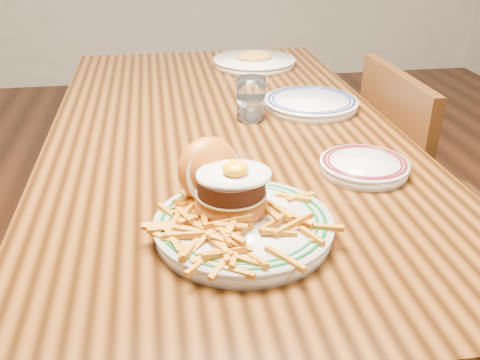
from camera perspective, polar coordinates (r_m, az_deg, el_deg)
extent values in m
plane|color=black|center=(1.75, -1.33, -17.98)|extent=(6.00, 6.00, 0.00)
cube|color=black|center=(1.34, -1.66, 4.57)|extent=(0.85, 1.60, 0.05)
cylinder|color=black|center=(2.17, -13.78, 2.05)|extent=(0.07, 0.07, 0.70)
cylinder|color=black|center=(2.22, 5.30, 3.35)|extent=(0.07, 0.07, 0.70)
cube|color=#42270D|center=(1.67, 20.43, -4.34)|extent=(0.41, 0.41, 0.04)
cube|color=#42270D|center=(1.48, 15.62, 2.80)|extent=(0.03, 0.41, 0.44)
cylinder|color=#42270D|center=(1.98, 21.56, -6.65)|extent=(0.04, 0.04, 0.40)
cylinder|color=#42270D|center=(1.84, 12.02, -7.96)|extent=(0.04, 0.04, 0.40)
cylinder|color=#42270D|center=(1.59, 16.41, -14.95)|extent=(0.04, 0.04, 0.40)
cylinder|color=silver|center=(0.89, 0.37, -5.28)|extent=(0.29, 0.29, 0.02)
cylinder|color=silver|center=(0.88, 0.37, -4.48)|extent=(0.30, 0.30, 0.01)
torus|color=#0D4A1E|center=(0.88, 0.37, -4.36)|extent=(0.28, 0.28, 0.01)
torus|color=#0D4A1E|center=(0.88, 0.37, -4.36)|extent=(0.25, 0.25, 0.01)
ellipsoid|color=#A85215|center=(0.90, -0.93, -2.56)|extent=(0.12, 0.12, 0.06)
cylinder|color=#CBBD7F|center=(0.89, -0.94, -1.39)|extent=(0.12, 0.12, 0.00)
cylinder|color=black|center=(0.88, -0.95, -0.44)|extent=(0.11, 0.11, 0.03)
ellipsoid|color=white|center=(0.87, -0.66, 0.59)|extent=(0.12, 0.10, 0.01)
ellipsoid|color=#FF9805|center=(0.86, -0.50, 1.22)|extent=(0.04, 0.04, 0.02)
ellipsoid|color=#A85215|center=(0.93, -3.29, 1.06)|extent=(0.15, 0.14, 0.13)
cylinder|color=#CBBD7F|center=(0.92, -2.70, 0.52)|extent=(0.11, 0.08, 0.10)
cylinder|color=silver|center=(1.12, 13.07, 1.21)|extent=(0.18, 0.18, 0.02)
cylinder|color=silver|center=(1.12, 13.14, 1.79)|extent=(0.18, 0.18, 0.01)
torus|color=#501218|center=(1.12, 13.15, 1.89)|extent=(0.17, 0.17, 0.01)
torus|color=#501218|center=(1.12, 13.15, 1.89)|extent=(0.15, 0.15, 0.01)
cube|color=silver|center=(1.14, 13.94, 2.12)|extent=(0.06, 0.11, 0.00)
cylinder|color=silver|center=(1.48, 7.57, 7.95)|extent=(0.25, 0.25, 0.02)
cylinder|color=silver|center=(1.47, 7.60, 8.41)|extent=(0.25, 0.25, 0.01)
torus|color=#101850|center=(1.47, 7.61, 8.48)|extent=(0.24, 0.24, 0.01)
torus|color=#101850|center=(1.47, 7.61, 8.48)|extent=(0.21, 0.21, 0.01)
cylinder|color=white|center=(1.37, 1.18, 8.64)|extent=(0.07, 0.07, 0.11)
cylinder|color=silver|center=(1.38, 1.17, 7.63)|extent=(0.06, 0.06, 0.05)
cylinder|color=silver|center=(1.88, 1.53, 12.36)|extent=(0.28, 0.28, 0.02)
cylinder|color=silver|center=(1.88, 1.54, 12.75)|extent=(0.28, 0.28, 0.01)
ellipsoid|color=#C17B37|center=(1.88, 1.54, 13.03)|extent=(0.12, 0.10, 0.04)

